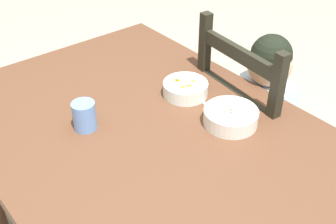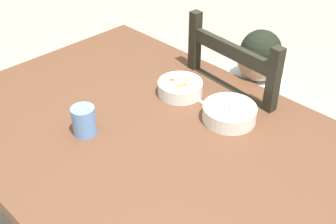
# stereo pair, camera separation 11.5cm
# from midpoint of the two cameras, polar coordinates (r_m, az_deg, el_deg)

# --- Properties ---
(dining_table) EXTENTS (1.41, 0.96, 0.77)m
(dining_table) POSITION_cam_midpoint_polar(r_m,az_deg,el_deg) (1.44, -0.14, -5.79)
(dining_table) COLOR brown
(dining_table) RESTS_ON ground
(dining_chair) EXTENTS (0.46, 0.46, 1.01)m
(dining_chair) POSITION_cam_midpoint_polar(r_m,az_deg,el_deg) (1.86, 12.93, -3.99)
(dining_chair) COLOR black
(dining_chair) RESTS_ON ground
(child_figure) EXTENTS (0.32, 0.31, 0.95)m
(child_figure) POSITION_cam_midpoint_polar(r_m,az_deg,el_deg) (1.77, 13.67, -0.06)
(child_figure) COLOR silver
(child_figure) RESTS_ON ground
(bowl_of_peas) EXTENTS (0.18, 0.18, 0.05)m
(bowl_of_peas) POSITION_cam_midpoint_polar(r_m,az_deg,el_deg) (1.42, 10.58, -0.64)
(bowl_of_peas) COLOR white
(bowl_of_peas) RESTS_ON dining_table
(bowl_of_carrots) EXTENTS (0.16, 0.16, 0.05)m
(bowl_of_carrots) POSITION_cam_midpoint_polar(r_m,az_deg,el_deg) (1.54, 4.45, 3.08)
(bowl_of_carrots) COLOR white
(bowl_of_carrots) RESTS_ON dining_table
(spoon) EXTENTS (0.14, 0.03, 0.01)m
(spoon) POSITION_cam_midpoint_polar(r_m,az_deg,el_deg) (1.52, 6.70, 1.34)
(spoon) COLOR silver
(spoon) RESTS_ON dining_table
(drinking_cup) EXTENTS (0.07, 0.07, 0.09)m
(drinking_cup) POSITION_cam_midpoint_polar(r_m,az_deg,el_deg) (1.38, -8.67, -0.56)
(drinking_cup) COLOR #6996DD
(drinking_cup) RESTS_ON dining_table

